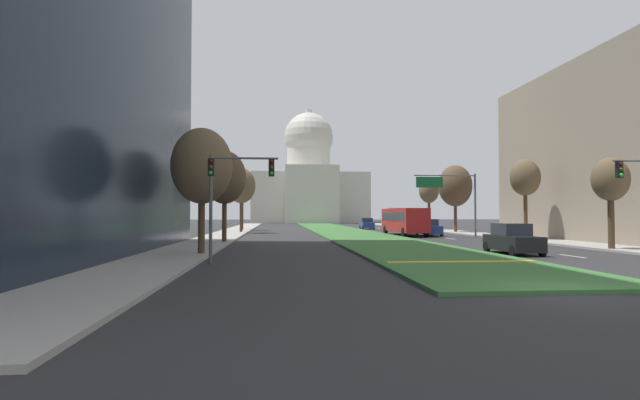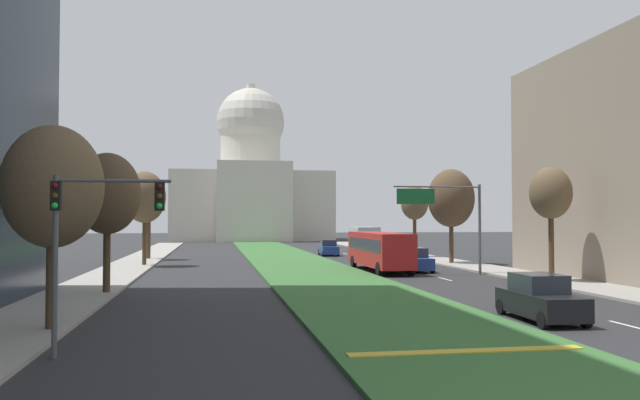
{
  "view_description": "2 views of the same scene",
  "coord_description": "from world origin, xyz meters",
  "px_view_note": "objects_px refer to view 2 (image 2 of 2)",
  "views": [
    {
      "loc": [
        -8.44,
        -13.26,
        2.36
      ],
      "look_at": [
        -2.24,
        56.37,
        4.4
      ],
      "focal_mm": 26.77,
      "sensor_mm": 36.0,
      "label": 1
    },
    {
      "loc": [
        -7.18,
        -9.21,
        3.91
      ],
      "look_at": [
        0.69,
        37.63,
        5.42
      ],
      "focal_mm": 35.62,
      "sensor_mm": 36.0,
      "label": 2
    }
  ],
  "objects_px": {
    "street_tree_right_mid": "(551,194)",
    "street_tree_right_far": "(451,198)",
    "overhead_guide_sign": "(447,209)",
    "capitol_building": "(251,186)",
    "sedan_midblock": "(414,261)",
    "street_tree_left_near": "(53,187)",
    "street_tree_left_far": "(145,197)",
    "box_truck_delivery": "(366,242)",
    "traffic_light_near_left": "(87,224)",
    "sedan_far_horizon": "(329,248)",
    "city_bus": "(379,248)",
    "street_tree_left_distant": "(149,203)",
    "street_tree_left_mid": "(107,194)",
    "sedan_lead_stopped": "(540,299)",
    "street_tree_right_distant": "(415,203)",
    "sedan_distant": "(384,255)"
  },
  "relations": [
    {
      "from": "street_tree_left_distant",
      "to": "city_bus",
      "type": "height_order",
      "value": "street_tree_left_distant"
    },
    {
      "from": "capitol_building",
      "to": "sedan_lead_stopped",
      "type": "xyz_separation_m",
      "value": [
        5.38,
        -101.92,
        -9.87
      ]
    },
    {
      "from": "street_tree_right_mid",
      "to": "street_tree_right_far",
      "type": "height_order",
      "value": "street_tree_right_far"
    },
    {
      "from": "street_tree_left_far",
      "to": "box_truck_delivery",
      "type": "bearing_deg",
      "value": 18.72
    },
    {
      "from": "street_tree_right_distant",
      "to": "sedan_lead_stopped",
      "type": "height_order",
      "value": "street_tree_right_distant"
    },
    {
      "from": "traffic_light_near_left",
      "to": "sedan_far_horizon",
      "type": "relative_size",
      "value": 1.22
    },
    {
      "from": "street_tree_right_mid",
      "to": "sedan_lead_stopped",
      "type": "height_order",
      "value": "street_tree_right_mid"
    },
    {
      "from": "street_tree_left_far",
      "to": "street_tree_left_distant",
      "type": "height_order",
      "value": "street_tree_left_far"
    },
    {
      "from": "street_tree_left_near",
      "to": "sedan_far_horizon",
      "type": "bearing_deg",
      "value": 68.32
    },
    {
      "from": "street_tree_right_distant",
      "to": "sedan_midblock",
      "type": "relative_size",
      "value": 1.66
    },
    {
      "from": "capitol_building",
      "to": "overhead_guide_sign",
      "type": "height_order",
      "value": "capitol_building"
    },
    {
      "from": "street_tree_left_mid",
      "to": "street_tree_right_distant",
      "type": "bearing_deg",
      "value": 47.57
    },
    {
      "from": "capitol_building",
      "to": "street_tree_left_distant",
      "type": "bearing_deg",
      "value": -102.57
    },
    {
      "from": "capitol_building",
      "to": "street_tree_right_mid",
      "type": "bearing_deg",
      "value": -81.29
    },
    {
      "from": "street_tree_left_mid",
      "to": "street_tree_right_distant",
      "type": "distance_m",
      "value": 38.71
    },
    {
      "from": "street_tree_left_far",
      "to": "street_tree_left_distant",
      "type": "relative_size",
      "value": 1.09
    },
    {
      "from": "traffic_light_near_left",
      "to": "box_truck_delivery",
      "type": "height_order",
      "value": "traffic_light_near_left"
    },
    {
      "from": "street_tree_right_mid",
      "to": "street_tree_left_far",
      "type": "height_order",
      "value": "street_tree_left_far"
    },
    {
      "from": "street_tree_left_distant",
      "to": "street_tree_right_distant",
      "type": "relative_size",
      "value": 0.99
    },
    {
      "from": "traffic_light_near_left",
      "to": "city_bus",
      "type": "relative_size",
      "value": 0.47
    },
    {
      "from": "traffic_light_near_left",
      "to": "sedan_distant",
      "type": "height_order",
      "value": "traffic_light_near_left"
    },
    {
      "from": "street_tree_right_mid",
      "to": "sedan_lead_stopped",
      "type": "xyz_separation_m",
      "value": [
        -8.16,
        -13.51,
        -4.69
      ]
    },
    {
      "from": "street_tree_left_near",
      "to": "sedan_midblock",
      "type": "relative_size",
      "value": 1.6
    },
    {
      "from": "street_tree_right_mid",
      "to": "sedan_midblock",
      "type": "height_order",
      "value": "street_tree_right_mid"
    },
    {
      "from": "sedan_distant",
      "to": "street_tree_right_mid",
      "type": "bearing_deg",
      "value": -74.51
    },
    {
      "from": "overhead_guide_sign",
      "to": "capitol_building",
      "type": "bearing_deg",
      "value": 96.53
    },
    {
      "from": "street_tree_left_mid",
      "to": "city_bus",
      "type": "distance_m",
      "value": 22.29
    },
    {
      "from": "traffic_light_near_left",
      "to": "street_tree_left_distant",
      "type": "xyz_separation_m",
      "value": [
        -2.72,
        45.33,
        1.76
      ]
    },
    {
      "from": "street_tree_right_far",
      "to": "sedan_far_horizon",
      "type": "xyz_separation_m",
      "value": [
        -8.24,
        15.41,
        -5.03
      ]
    },
    {
      "from": "overhead_guide_sign",
      "to": "sedan_midblock",
      "type": "distance_m",
      "value": 5.18
    },
    {
      "from": "city_bus",
      "to": "sedan_midblock",
      "type": "bearing_deg",
      "value": -17.48
    },
    {
      "from": "street_tree_right_mid",
      "to": "sedan_lead_stopped",
      "type": "relative_size",
      "value": 1.6
    },
    {
      "from": "street_tree_right_mid",
      "to": "street_tree_left_distant",
      "type": "distance_m",
      "value": 38.82
    },
    {
      "from": "sedan_midblock",
      "to": "sedan_distant",
      "type": "bearing_deg",
      "value": 88.72
    },
    {
      "from": "sedan_lead_stopped",
      "to": "sedan_far_horizon",
      "type": "relative_size",
      "value": 1.07
    },
    {
      "from": "street_tree_right_distant",
      "to": "box_truck_delivery",
      "type": "xyz_separation_m",
      "value": [
        -5.36,
        -0.81,
        -3.98
      ]
    },
    {
      "from": "traffic_light_near_left",
      "to": "city_bus",
      "type": "bearing_deg",
      "value": 60.2
    },
    {
      "from": "street_tree_left_distant",
      "to": "traffic_light_near_left",
      "type": "bearing_deg",
      "value": -86.57
    },
    {
      "from": "box_truck_delivery",
      "to": "street_tree_right_far",
      "type": "bearing_deg",
      "value": -58.64
    },
    {
      "from": "sedan_far_horizon",
      "to": "street_tree_right_mid",
      "type": "bearing_deg",
      "value": -75.73
    },
    {
      "from": "overhead_guide_sign",
      "to": "sedan_midblock",
      "type": "xyz_separation_m",
      "value": [
        -1.43,
        3.16,
        -3.85
      ]
    },
    {
      "from": "traffic_light_near_left",
      "to": "street_tree_left_far",
      "type": "distance_m",
      "value": 36.4
    },
    {
      "from": "street_tree_left_near",
      "to": "street_tree_left_far",
      "type": "relative_size",
      "value": 0.9
    },
    {
      "from": "street_tree_left_mid",
      "to": "city_bus",
      "type": "height_order",
      "value": "street_tree_left_mid"
    },
    {
      "from": "street_tree_left_near",
      "to": "sedan_distant",
      "type": "xyz_separation_m",
      "value": [
        20.85,
        32.69,
        -4.27
      ]
    },
    {
      "from": "sedan_lead_stopped",
      "to": "sedan_midblock",
      "type": "height_order",
      "value": "sedan_lead_stopped"
    },
    {
      "from": "sedan_far_horizon",
      "to": "sedan_midblock",
      "type": "bearing_deg",
      "value": -83.41
    },
    {
      "from": "sedan_distant",
      "to": "box_truck_delivery",
      "type": "bearing_deg",
      "value": 90.64
    },
    {
      "from": "street_tree_left_near",
      "to": "street_tree_right_distant",
      "type": "distance_m",
      "value": 47.7
    },
    {
      "from": "overhead_guide_sign",
      "to": "street_tree_left_mid",
      "type": "distance_m",
      "value": 23.67
    }
  ]
}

